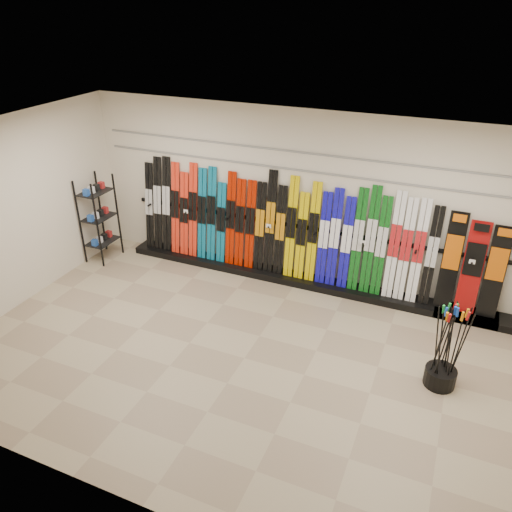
% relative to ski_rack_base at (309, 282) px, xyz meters
% --- Properties ---
extents(floor, '(8.00, 8.00, 0.00)m').
position_rel_ski_rack_base_xyz_m(floor, '(-0.22, -2.28, -0.06)').
color(floor, gray).
rests_on(floor, ground).
extents(back_wall, '(8.00, 0.00, 8.00)m').
position_rel_ski_rack_base_xyz_m(back_wall, '(-0.22, 0.22, 1.44)').
color(back_wall, beige).
rests_on(back_wall, floor).
extents(left_wall, '(0.00, 5.00, 5.00)m').
position_rel_ski_rack_base_xyz_m(left_wall, '(-4.22, -2.28, 1.44)').
color(left_wall, beige).
rests_on(left_wall, floor).
extents(ceiling, '(8.00, 8.00, 0.00)m').
position_rel_ski_rack_base_xyz_m(ceiling, '(-0.22, -2.28, 2.94)').
color(ceiling, silver).
rests_on(ceiling, back_wall).
extents(ski_rack_base, '(8.00, 0.40, 0.12)m').
position_rel_ski_rack_base_xyz_m(ski_rack_base, '(0.00, 0.00, 0.00)').
color(ski_rack_base, black).
rests_on(ski_rack_base, floor).
extents(skis, '(5.37, 0.26, 1.84)m').
position_rel_ski_rack_base_xyz_m(skis, '(-0.68, 0.06, 0.90)').
color(skis, black).
rests_on(skis, ski_rack_base).
extents(snowboards, '(0.92, 0.24, 1.58)m').
position_rel_ski_rack_base_xyz_m(snowboards, '(2.54, 0.08, 0.81)').
color(snowboards, black).
rests_on(snowboards, ski_rack_base).
extents(accessory_rack, '(0.40, 0.60, 1.63)m').
position_rel_ski_rack_base_xyz_m(accessory_rack, '(-3.97, -0.58, 0.76)').
color(accessory_rack, black).
rests_on(accessory_rack, floor).
extents(pole_bin, '(0.41, 0.41, 0.25)m').
position_rel_ski_rack_base_xyz_m(pole_bin, '(2.35, -1.75, 0.07)').
color(pole_bin, black).
rests_on(pole_bin, floor).
extents(ski_poles, '(0.43, 0.41, 1.18)m').
position_rel_ski_rack_base_xyz_m(ski_poles, '(2.36, -1.74, 0.55)').
color(ski_poles, black).
rests_on(ski_poles, pole_bin).
extents(slatwall_rail_0, '(7.60, 0.02, 0.03)m').
position_rel_ski_rack_base_xyz_m(slatwall_rail_0, '(-0.22, 0.20, 1.94)').
color(slatwall_rail_0, gray).
rests_on(slatwall_rail_0, back_wall).
extents(slatwall_rail_1, '(7.60, 0.02, 0.03)m').
position_rel_ski_rack_base_xyz_m(slatwall_rail_1, '(-0.22, 0.20, 2.24)').
color(slatwall_rail_1, gray).
rests_on(slatwall_rail_1, back_wall).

